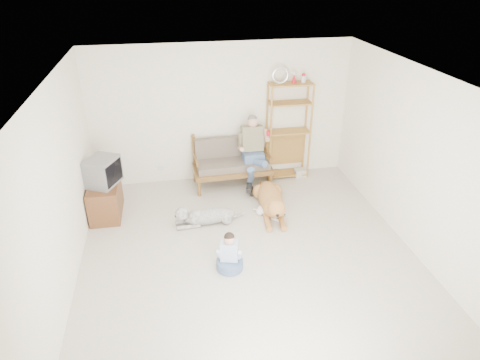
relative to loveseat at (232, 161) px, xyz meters
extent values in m
plane|color=silver|center=(-0.13, -2.41, -0.49)|extent=(5.50, 5.50, 0.00)
plane|color=white|center=(-0.13, -2.41, 2.21)|extent=(5.50, 5.50, 0.00)
plane|color=white|center=(-0.13, 0.34, 0.86)|extent=(5.00, 0.00, 5.00)
plane|color=white|center=(-0.13, -5.16, 0.86)|extent=(5.00, 0.00, 5.00)
plane|color=white|center=(-2.63, -2.41, 0.86)|extent=(0.00, 5.50, 5.50)
plane|color=white|center=(2.37, -2.41, 0.86)|extent=(0.00, 5.50, 5.50)
cube|color=brown|center=(0.00, -0.07, -0.14)|extent=(1.52, 0.75, 0.10)
cube|color=#6A5D51|center=(0.00, -0.07, -0.02)|extent=(1.40, 0.64, 0.13)
cube|color=#6A5D51|center=(0.00, 0.17, 0.21)|extent=(1.38, 0.16, 0.45)
cylinder|color=brown|center=(0.00, 0.23, 0.41)|extent=(1.40, 0.09, 0.05)
cylinder|color=brown|center=(-0.70, -0.37, -0.34)|extent=(0.07, 0.07, 0.30)
cylinder|color=brown|center=(-0.70, 0.23, -0.01)|extent=(0.07, 0.07, 0.95)
cylinder|color=brown|center=(0.70, -0.37, -0.34)|extent=(0.07, 0.07, 0.30)
cylinder|color=brown|center=(0.70, 0.23, -0.01)|extent=(0.07, 0.07, 0.95)
cube|color=slate|center=(0.40, -0.11, 0.12)|extent=(0.39, 0.37, 0.19)
cube|color=gray|center=(0.40, -0.01, 0.46)|extent=(0.41, 0.28, 0.51)
sphere|color=tan|center=(0.40, -0.04, 0.80)|extent=(0.20, 0.20, 0.20)
sphere|color=#5D5852|center=(0.40, -0.02, 0.84)|extent=(0.18, 0.18, 0.18)
cylinder|color=#B5131B|center=(0.66, -0.22, 0.62)|extent=(0.07, 0.07, 0.09)
cube|color=olive|center=(1.16, 0.14, 1.44)|extent=(0.82, 0.34, 0.03)
torus|color=silver|center=(0.95, 0.14, 1.60)|extent=(0.33, 0.05, 0.33)
cone|color=#B5131B|center=(1.22, 0.14, 1.53)|extent=(0.11, 0.11, 0.17)
cylinder|color=olive|center=(0.76, -0.02, 0.49)|extent=(0.04, 0.04, 1.94)
cylinder|color=olive|center=(0.76, 0.30, 0.49)|extent=(0.04, 0.04, 1.94)
cylinder|color=olive|center=(1.56, -0.02, 0.49)|extent=(0.04, 0.04, 1.94)
cylinder|color=olive|center=(1.56, 0.30, 0.49)|extent=(0.04, 0.04, 1.94)
cube|color=silver|center=(1.45, 0.06, -0.41)|extent=(0.25, 0.19, 0.15)
cube|color=brown|center=(-2.35, -0.74, -0.19)|extent=(0.51, 0.90, 0.60)
cube|color=brown|center=(-2.59, -0.96, -0.19)|extent=(0.02, 0.40, 0.50)
cube|color=brown|center=(-2.59, -0.52, -0.19)|extent=(0.02, 0.40, 0.50)
cube|color=slate|center=(-2.33, -0.73, 0.35)|extent=(0.64, 0.70, 0.47)
cube|color=black|center=(-2.13, -0.83, 0.35)|extent=(0.22, 0.44, 0.37)
cube|color=silver|center=(-1.38, 0.32, -0.19)|extent=(0.12, 0.02, 0.08)
ellipsoid|color=#C48644|center=(0.52, -1.05, -0.30)|extent=(0.53, 1.21, 0.37)
sphere|color=#C48644|center=(0.49, -1.40, -0.28)|extent=(0.37, 0.37, 0.37)
sphere|color=#C48644|center=(0.46, -1.69, -0.12)|extent=(0.29, 0.29, 0.29)
ellipsoid|color=#C48644|center=(0.45, -1.82, -0.15)|extent=(0.15, 0.22, 0.11)
cylinder|color=#C48644|center=(0.58, -0.47, -0.41)|extent=(0.17, 0.47, 0.06)
ellipsoid|color=#C48644|center=(0.36, -1.65, -0.12)|extent=(0.07, 0.10, 0.14)
ellipsoid|color=#C48644|center=(0.56, -1.67, -0.12)|extent=(0.07, 0.10, 0.14)
ellipsoid|color=white|center=(-0.60, -1.35, -0.36)|extent=(0.89, 0.37, 0.26)
sphere|color=white|center=(-0.85, -1.37, -0.34)|extent=(0.26, 0.26, 0.26)
sphere|color=white|center=(-1.07, -1.39, -0.23)|extent=(0.22, 0.22, 0.22)
ellipsoid|color=white|center=(-1.17, -1.40, -0.25)|extent=(0.17, 0.11, 0.09)
cylinder|color=white|center=(-0.16, -1.32, -0.43)|extent=(0.33, 0.18, 0.04)
ellipsoid|color=white|center=(-1.06, -1.31, -0.23)|extent=(0.07, 0.06, 0.11)
ellipsoid|color=white|center=(-1.04, -1.47, -0.23)|extent=(0.07, 0.06, 0.11)
ellipsoid|color=white|center=(0.43, -1.32, -0.40)|extent=(0.45, 0.47, 0.18)
sphere|color=white|center=(0.52, -1.42, -0.38)|extent=(0.18, 0.18, 0.18)
sphere|color=#A98654|center=(0.60, -1.51, -0.31)|extent=(0.16, 0.16, 0.16)
ellipsoid|color=#A98654|center=(0.64, -1.56, -0.32)|extent=(0.13, 0.13, 0.06)
cylinder|color=white|center=(0.28, -1.15, -0.45)|extent=(0.17, 0.11, 0.03)
cone|color=#A98654|center=(0.54, -1.53, -0.26)|extent=(0.05, 0.05, 0.06)
cone|color=#A98654|center=(0.63, -1.46, -0.26)|extent=(0.05, 0.05, 0.06)
torus|color=#B5131B|center=(0.58, -1.49, -0.32)|extent=(0.15, 0.15, 0.02)
cylinder|color=slate|center=(-0.47, -2.60, -0.41)|extent=(0.39, 0.39, 0.14)
cube|color=silver|center=(-0.47, -2.58, -0.18)|extent=(0.28, 0.22, 0.30)
sphere|color=tan|center=(-0.47, -2.60, 0.03)|extent=(0.16, 0.16, 0.16)
sphere|color=black|center=(-0.47, -2.59, 0.06)|extent=(0.15, 0.15, 0.15)
camera|label=1|loc=(-1.21, -7.47, 3.56)|focal=32.00mm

